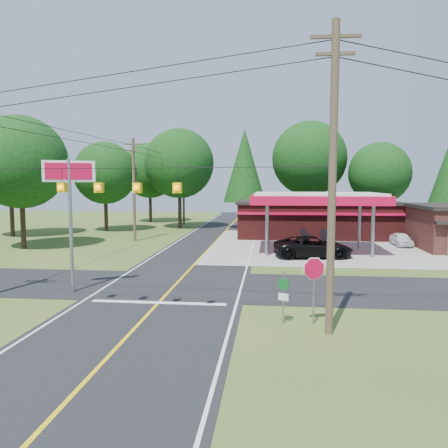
# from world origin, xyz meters

# --- Properties ---
(ground) EXTENTS (120.00, 120.00, 0.00)m
(ground) POSITION_xyz_m (0.00, 0.00, 0.00)
(ground) COLOR #36541D
(ground) RESTS_ON ground
(main_highway) EXTENTS (8.00, 120.00, 0.02)m
(main_highway) POSITION_xyz_m (0.00, 0.00, 0.01)
(main_highway) COLOR black
(main_highway) RESTS_ON ground
(cross_road) EXTENTS (70.00, 7.00, 0.02)m
(cross_road) POSITION_xyz_m (0.00, 0.00, 0.01)
(cross_road) COLOR black
(cross_road) RESTS_ON ground
(lane_center_yellow) EXTENTS (0.15, 110.00, 0.00)m
(lane_center_yellow) POSITION_xyz_m (0.00, 0.00, 0.03)
(lane_center_yellow) COLOR yellow
(lane_center_yellow) RESTS_ON main_highway
(gas_canopy) EXTENTS (10.60, 7.40, 4.88)m
(gas_canopy) POSITION_xyz_m (9.00, 13.00, 4.27)
(gas_canopy) COLOR gray
(gas_canopy) RESTS_ON ground
(convenience_store) EXTENTS (16.40, 7.55, 3.80)m
(convenience_store) POSITION_xyz_m (10.00, 22.98, 1.92)
(convenience_store) COLOR #4E1716
(convenience_store) RESTS_ON ground
(utility_pole_near_right) EXTENTS (1.80, 0.30, 11.50)m
(utility_pole_near_right) POSITION_xyz_m (7.50, -7.00, 5.96)
(utility_pole_near_right) COLOR #473828
(utility_pole_near_right) RESTS_ON ground
(utility_pole_far_left) EXTENTS (1.80, 0.30, 10.00)m
(utility_pole_far_left) POSITION_xyz_m (-8.00, 18.00, 5.20)
(utility_pole_far_left) COLOR #473828
(utility_pole_far_left) RESTS_ON ground
(utility_pole_north) EXTENTS (0.30, 0.30, 9.50)m
(utility_pole_north) POSITION_xyz_m (-6.50, 35.00, 4.75)
(utility_pole_north) COLOR #473828
(utility_pole_north) RESTS_ON ground
(overhead_beacons) EXTENTS (17.04, 2.04, 1.03)m
(overhead_beacons) POSITION_xyz_m (-1.00, -6.00, 6.21)
(overhead_beacons) COLOR black
(overhead_beacons) RESTS_ON ground
(treeline_backdrop) EXTENTS (70.27, 51.59, 13.30)m
(treeline_backdrop) POSITION_xyz_m (0.82, 24.01, 7.49)
(treeline_backdrop) COLOR #332316
(treeline_backdrop) RESTS_ON ground
(suv_car) EXTENTS (6.61, 6.61, 1.64)m
(suv_car) POSITION_xyz_m (8.50, 10.00, 0.82)
(suv_car) COLOR black
(suv_car) RESTS_ON ground
(sedan_car) EXTENTS (3.55, 3.55, 1.19)m
(sedan_car) POSITION_xyz_m (17.00, 17.00, 0.60)
(sedan_car) COLOR white
(sedan_car) RESTS_ON ground
(big_stop_sign) EXTENTS (2.37, 1.16, 6.93)m
(big_stop_sign) POSITION_xyz_m (-5.00, -2.01, 5.16)
(big_stop_sign) COLOR gray
(big_stop_sign) RESTS_ON ground
(octagonal_stop_sign) EXTENTS (0.92, 0.32, 2.77)m
(octagonal_stop_sign) POSITION_xyz_m (7.00, -6.01, 2.09)
(octagonal_stop_sign) COLOR gray
(octagonal_stop_sign) RESTS_ON ground
(route_sign_post) EXTENTS (0.41, 0.21, 2.13)m
(route_sign_post) POSITION_xyz_m (5.80, -6.02, 1.27)
(route_sign_post) COLOR gray
(route_sign_post) RESTS_ON ground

